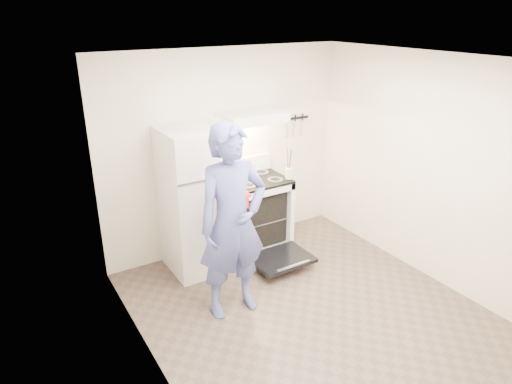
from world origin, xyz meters
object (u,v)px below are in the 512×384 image
refrigerator (196,201)px  stove_body (255,215)px  person (233,223)px  tea_kettle (236,164)px  dutch_oven (235,200)px

refrigerator → stove_body: bearing=1.8°
person → stove_body: bearing=50.6°
refrigerator → tea_kettle: size_ratio=5.66×
tea_kettle → person: (-0.72, -1.21, -0.12)m
tea_kettle → person: 1.42m
tea_kettle → person: size_ratio=0.15×
stove_body → person: person is taller
person → dutch_oven: (0.24, 0.38, 0.05)m
person → dutch_oven: person is taller
tea_kettle → stove_body: bearing=-57.2°
refrigerator → person: person is taller
stove_body → tea_kettle: 0.69m
stove_body → person: bearing=-130.9°
person → dutch_oven: bearing=59.4°
tea_kettle → dutch_oven: size_ratio=0.83×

